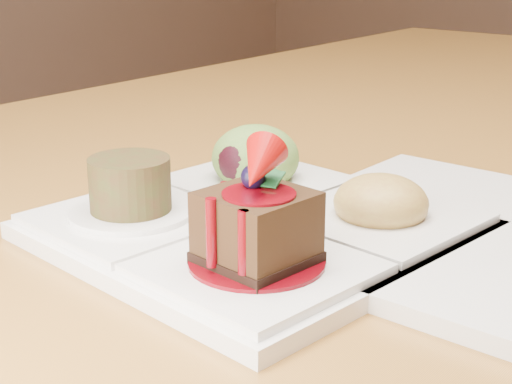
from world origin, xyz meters
The scene contains 3 objects.
dining_table centered at (0.00, 0.00, 0.68)m, with size 1.00×1.80×0.75m.
sampler_plate centered at (0.05, -0.38, 0.77)m, with size 0.29×0.29×0.10m.
second_plate centered at (0.18, -0.30, 0.76)m, with size 0.28×0.28×0.01m, color silver.
Camera 1 is at (0.38, -0.80, 0.96)m, focal length 55.00 mm.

